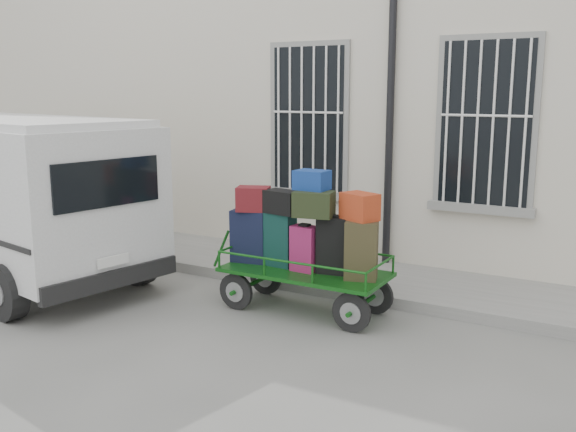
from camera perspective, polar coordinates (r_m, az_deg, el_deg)
The scene contains 5 objects.
ground at distance 7.80m, azimuth -5.91°, elevation -9.16°, with size 80.00×80.00×0.00m, color #62635E.
building at distance 12.21m, azimuth 9.24°, elevation 12.41°, with size 24.00×5.15×6.00m.
sidewalk at distance 9.56m, azimuth 1.75°, elevation -4.79°, with size 24.00×1.70×0.15m, color gray.
luggage_cart at distance 7.81m, azimuth 1.37°, elevation -2.30°, with size 2.40×0.93×1.76m.
van at distance 9.85m, azimuth -23.04°, elevation 2.27°, with size 4.89×2.77×2.32m.
Camera 1 is at (4.27, -5.94, 2.69)m, focal length 40.00 mm.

